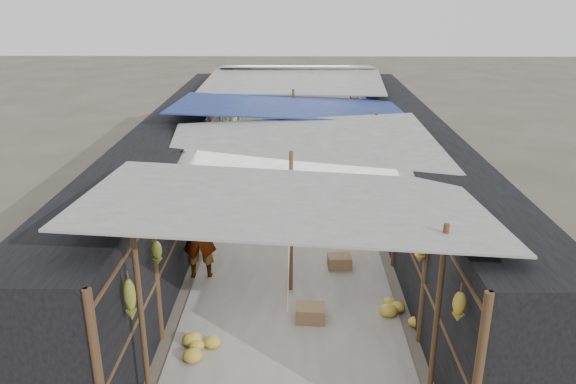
# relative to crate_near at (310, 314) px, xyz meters

# --- Properties ---
(aisle_slab) EXTENTS (3.60, 16.00, 0.02)m
(aisle_slab) POSITION_rel_crate_near_xyz_m (-0.33, 4.48, -0.13)
(aisle_slab) COLOR #9E998E
(aisle_slab) RESTS_ON ground
(stall_left) EXTENTS (1.40, 15.00, 2.30)m
(stall_left) POSITION_rel_crate_near_xyz_m (-3.03, 4.48, 1.01)
(stall_left) COLOR black
(stall_left) RESTS_ON ground
(stall_right) EXTENTS (1.40, 15.00, 2.30)m
(stall_right) POSITION_rel_crate_near_xyz_m (2.37, 4.48, 1.01)
(stall_right) COLOR black
(stall_right) RESTS_ON ground
(crate_near) EXTENTS (0.48, 0.39, 0.28)m
(crate_near) POSITION_rel_crate_near_xyz_m (0.00, 0.00, 0.00)
(crate_near) COLOR #977A4D
(crate_near) RESTS_ON ground
(crate_mid) EXTENTS (0.46, 0.38, 0.27)m
(crate_mid) POSITION_rel_crate_near_xyz_m (0.61, 1.86, -0.01)
(crate_mid) COLOR #977A4D
(crate_mid) RESTS_ON ground
(crate_back) EXTENTS (0.49, 0.42, 0.29)m
(crate_back) POSITION_rel_crate_near_xyz_m (-0.60, 7.65, 0.01)
(crate_back) COLOR #977A4D
(crate_back) RESTS_ON ground
(black_basin) EXTENTS (0.58, 0.58, 0.17)m
(black_basin) POSITION_rel_crate_near_xyz_m (1.37, 3.96, -0.05)
(black_basin) COLOR black
(black_basin) RESTS_ON ground
(vendor_elderly) EXTENTS (0.64, 0.44, 1.72)m
(vendor_elderly) POSITION_rel_crate_near_xyz_m (-2.03, 1.48, 0.72)
(vendor_elderly) COLOR silver
(vendor_elderly) RESTS_ON ground
(shopper_blue) EXTENTS (0.82, 0.67, 1.59)m
(shopper_blue) POSITION_rel_crate_near_xyz_m (-0.43, 3.38, 0.65)
(shopper_blue) COLOR #1E2F99
(shopper_blue) RESTS_ON ground
(vendor_seated) EXTENTS (0.52, 0.69, 0.94)m
(vendor_seated) POSITION_rel_crate_near_xyz_m (1.37, 5.59, 0.33)
(vendor_seated) COLOR #554F49
(vendor_seated) RESTS_ON ground
(market_canopy) EXTENTS (5.62, 15.20, 2.77)m
(market_canopy) POSITION_rel_crate_near_xyz_m (-0.30, 4.82, 2.27)
(market_canopy) COLOR brown
(market_canopy) RESTS_ON ground
(hanging_bananas) EXTENTS (3.96, 13.70, 0.86)m
(hanging_bananas) POSITION_rel_crate_near_xyz_m (-0.40, 4.63, 1.51)
(hanging_bananas) COLOR olive
(hanging_bananas) RESTS_ON ground
(floor_bananas) EXTENTS (3.68, 10.01, 0.34)m
(floor_bananas) POSITION_rel_crate_near_xyz_m (0.20, 3.37, 0.00)
(floor_bananas) COLOR gold
(floor_bananas) RESTS_ON ground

